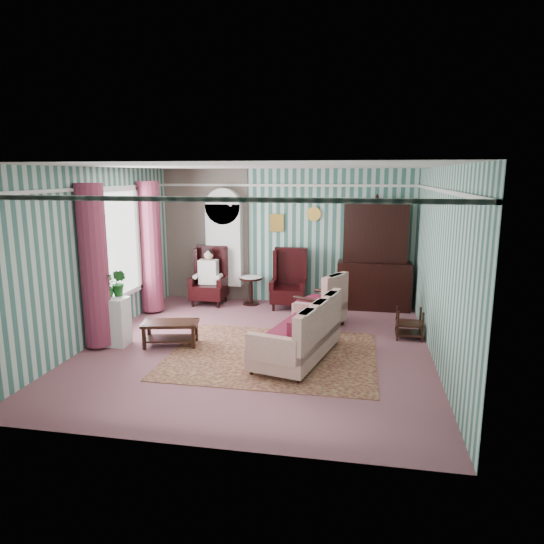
% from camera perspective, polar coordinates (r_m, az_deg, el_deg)
% --- Properties ---
extents(floor, '(6.00, 6.00, 0.00)m').
position_cam_1_polar(floor, '(8.03, -1.70, -8.85)').
color(floor, '#804A55').
rests_on(floor, ground).
extents(room_shell, '(5.53, 6.02, 2.91)m').
position_cam_1_polar(room_shell, '(7.89, -5.92, 5.74)').
color(room_shell, '#366359').
rests_on(room_shell, ground).
extents(bookcase, '(0.80, 0.28, 2.24)m').
position_cam_1_polar(bookcase, '(10.74, -5.62, 2.48)').
color(bookcase, silver).
rests_on(bookcase, floor).
extents(dresser_hutch, '(1.50, 0.56, 2.36)m').
position_cam_1_polar(dresser_hutch, '(10.21, 12.01, 2.16)').
color(dresser_hutch, black).
rests_on(dresser_hutch, floor).
extents(wingback_left, '(0.76, 0.80, 1.25)m').
position_cam_1_polar(wingback_left, '(10.54, -7.45, -0.47)').
color(wingback_left, black).
rests_on(wingback_left, floor).
extents(wingback_right, '(0.76, 0.80, 1.25)m').
position_cam_1_polar(wingback_right, '(10.15, 2.00, -0.84)').
color(wingback_right, black).
rests_on(wingback_right, floor).
extents(seated_woman, '(0.44, 0.40, 1.18)m').
position_cam_1_polar(seated_woman, '(10.55, -7.45, -0.66)').
color(seated_woman, white).
rests_on(seated_woman, floor).
extents(round_side_table, '(0.50, 0.50, 0.60)m').
position_cam_1_polar(round_side_table, '(10.52, -2.48, -2.23)').
color(round_side_table, black).
rests_on(round_side_table, floor).
extents(nest_table, '(0.45, 0.38, 0.54)m').
position_cam_1_polar(nest_table, '(8.68, 15.84, -5.84)').
color(nest_table, black).
rests_on(nest_table, floor).
extents(plant_stand, '(0.55, 0.35, 0.80)m').
position_cam_1_polar(plant_stand, '(8.45, -18.36, -5.53)').
color(plant_stand, silver).
rests_on(plant_stand, floor).
extents(rug, '(3.20, 2.60, 0.01)m').
position_cam_1_polar(rug, '(7.69, 0.05, -9.71)').
color(rug, '#4F231A').
rests_on(rug, floor).
extents(sofa, '(1.40, 2.08, 1.01)m').
position_cam_1_polar(sofa, '(7.41, 2.95, -6.49)').
color(sofa, beige).
rests_on(sofa, floor).
extents(floral_armchair, '(1.17, 1.15, 1.08)m').
position_cam_1_polar(floral_armchair, '(9.01, 5.68, -3.02)').
color(floral_armchair, '#B6A68D').
rests_on(floral_armchair, floor).
extents(coffee_table, '(0.98, 0.64, 0.40)m').
position_cam_1_polar(coffee_table, '(8.22, -11.82, -7.11)').
color(coffee_table, black).
rests_on(coffee_table, floor).
extents(potted_plant_a, '(0.42, 0.38, 0.43)m').
position_cam_1_polar(potted_plant_a, '(8.27, -18.98, -1.53)').
color(potted_plant_a, '#1B561E').
rests_on(potted_plant_a, plant_stand).
extents(potted_plant_b, '(0.28, 0.24, 0.45)m').
position_cam_1_polar(potted_plant_b, '(8.37, -17.57, -1.22)').
color(potted_plant_b, '#184D1C').
rests_on(potted_plant_b, plant_stand).
extents(potted_plant_c, '(0.24, 0.24, 0.36)m').
position_cam_1_polar(potted_plant_c, '(8.40, -18.77, -1.57)').
color(potted_plant_c, '#174A18').
rests_on(potted_plant_c, plant_stand).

